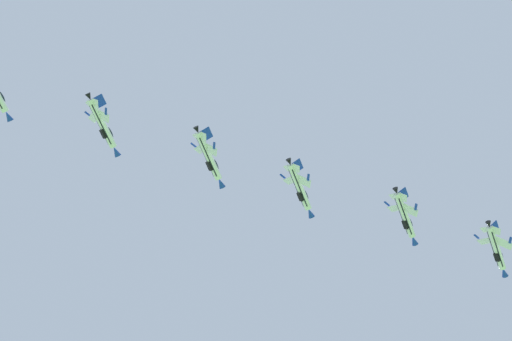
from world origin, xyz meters
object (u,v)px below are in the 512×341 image
object	(u,v)px
fighter_jet_left_wing	(405,216)
fighter_jet_lead	(497,249)
fighter_jet_right_wing	(300,188)
fighter_jet_right_outer	(103,125)
fighter_jet_left_outer	(209,157)

from	to	relation	value
fighter_jet_left_wing	fighter_jet_lead	bearing A→B (deg)	42.53
fighter_jet_right_wing	fighter_jet_right_outer	bearing A→B (deg)	-138.70
fighter_jet_lead	fighter_jet_right_wing	distance (m)	51.36
fighter_jet_right_wing	fighter_jet_right_outer	distance (m)	48.42
fighter_jet_right_outer	fighter_jet_left_wing	bearing A→B (deg)	40.00
fighter_jet_lead	fighter_jet_right_wing	world-z (taller)	fighter_jet_right_wing
fighter_jet_lead	fighter_jet_left_wing	world-z (taller)	fighter_jet_left_wing
fighter_jet_lead	fighter_jet_right_wing	xyz separation A→B (m)	(-41.09, -30.81, 0.02)
fighter_jet_right_outer	fighter_jet_left_outer	bearing A→B (deg)	39.48
fighter_jet_left_wing	fighter_jet_right_wing	xyz separation A→B (m)	(-21.95, -15.09, 0.10)
fighter_jet_lead	fighter_jet_right_outer	bearing A→B (deg)	-139.37
fighter_jet_lead	fighter_jet_right_outer	distance (m)	99.75
fighter_jet_left_outer	fighter_jet_left_wing	bearing A→B (deg)	40.27
fighter_jet_left_wing	fighter_jet_right_wing	world-z (taller)	fighter_jet_left_wing
fighter_jet_right_wing	fighter_jet_left_outer	size ratio (longest dim) A/B	1.00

